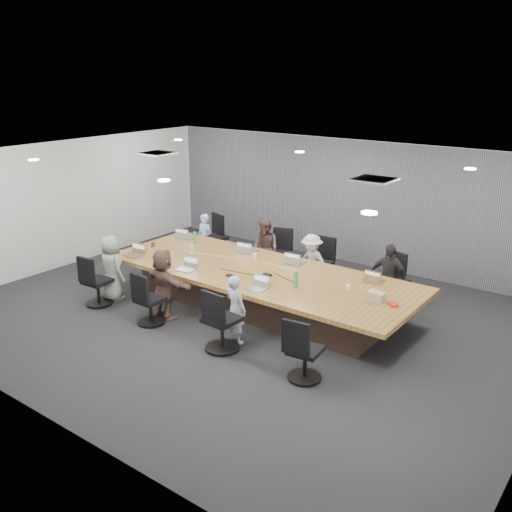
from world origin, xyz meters
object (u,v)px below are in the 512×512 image
Objects in this scene: mug_brown at (153,245)px; person_6 at (236,309)px; laptop_0 at (188,237)px; person_3 at (388,277)px; chair_6 at (222,324)px; laptop_3 at (375,280)px; chair_0 at (215,241)px; snack_packet at (393,304)px; chair_2 at (320,267)px; person_4 at (111,268)px; bottle_green_right at (296,279)px; chair_5 at (150,304)px; laptop_2 at (297,262)px; laptop_5 at (185,270)px; laptop_4 at (133,255)px; stapler at (264,282)px; person_2 at (311,263)px; laptop_1 at (250,251)px; bottle_clear at (191,249)px; laptop_6 at (256,289)px; chair_7 at (305,355)px; person_1 at (265,249)px; conference_table at (259,288)px; chair_3 at (395,285)px; chair_4 at (98,285)px; bottle_green_left at (195,238)px; canvas_bag at (376,296)px; person_5 at (164,284)px.

person_6 is at bearing -20.85° from mug_brown.
person_3 is (4.50, 0.55, -0.11)m from laptop_0.
chair_6 is 2.86× the size of laptop_3.
snack_packet is at bearing 179.07° from chair_0.
chair_2 is 4.18m from person_4.
bottle_green_right is at bearing 168.34° from chair_0.
chair_2 is 3.68m from chair_5.
laptop_2 is (2.85, -0.90, 0.31)m from chair_0.
laptop_4 is at bearing 176.31° from laptop_5.
chair_6 is 2.90m from laptop_3.
laptop_0 is at bearing 138.55° from stapler.
laptop_1 is at bearing -145.54° from person_2.
laptop_5 is at bearing -166.34° from bottle_green_right.
laptop_2 is 2.14m from bottle_clear.
laptop_6 is 1.79× the size of snack_packet.
chair_7 is at bearing 3.71° from chair_6.
chair_7 is at bearing -88.79° from person_3.
laptop_6 is 1.88× the size of stapler.
person_1 is 2.75m from laptop_4.
person_1 is 2.17m from laptop_5.
chair_6 is at bearing -73.03° from conference_table.
bottle_green_right is at bearing 79.96° from chair_3.
person_4 is at bearing 27.26° from laptop_3.
chair_5 is (1.42, 0.00, -0.02)m from chair_4.
bottle_green_left is at bearing -141.33° from person_1.
person_1 reaches higher than person_2.
person_2 is (1.14, 0.55, -0.16)m from laptop_1.
person_6 is at bearing 58.04° from laptop_3.
person_5 is at bearing -159.27° from canvas_bag.
canvas_bag is at bearing 118.90° from chair_3.
mug_brown is 0.59× the size of snack_packet.
person_3 is at bearing 59.63° from bottle_green_right.
snack_packet is (2.34, -1.75, 0.36)m from chair_2.
person_6 reaches higher than laptop_4.
laptop_1 is 2.84m from person_3.
person_1 is 1.63m from bottle_clear.
chair_3 is at bearing 20.72° from person_2.
chair_5 is 2.45× the size of laptop_3.
person_4 is 1.98m from bottle_green_left.
chair_3 is 5.15m from laptop_4.
person_2 is 4.19× the size of bottle_green_right.
bottle_green_left is 1.56× the size of stapler.
snack_packet is (5.19, 1.65, 0.37)m from chair_4.
chair_6 is 5.41× the size of stapler.
chair_6 is 0.68× the size of person_5.
person_1 is 2.84m from laptop_3.
chair_3 is at bearing -162.29° from chair_0.
mug_brown is at bearing 76.69° from laptop_0.
chair_4 is 3.50m from person_1.
laptop_0 is (-3.07, 2.50, 0.31)m from chair_6.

